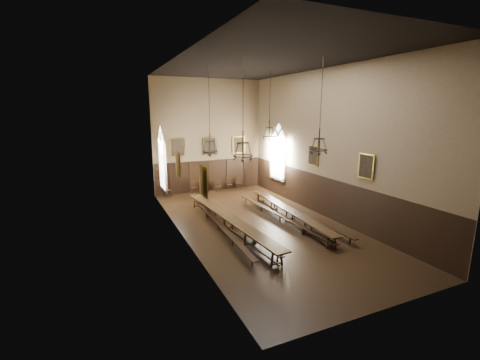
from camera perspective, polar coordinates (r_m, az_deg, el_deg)
floor at (r=18.95m, az=3.37°, el=-7.92°), size 9.00×18.00×0.02m
ceiling at (r=17.96m, az=3.75°, el=20.20°), size 9.00×18.00×0.02m
wall_back at (r=26.20m, az=-5.61°, el=7.78°), size 9.00×0.02×9.00m
wall_front at (r=10.82m, az=26.00°, el=0.25°), size 9.00×0.02×9.00m
wall_left at (r=16.34m, az=-10.70°, el=4.95°), size 0.02×18.00×9.00m
wall_right at (r=20.37m, az=14.96°, el=6.15°), size 0.02×18.00×9.00m
wainscot_panelling at (r=18.55m, az=3.42°, el=-4.26°), size 9.00×18.00×2.50m
table_left at (r=17.92m, az=-2.13°, el=-7.67°), size 1.47×10.65×0.83m
table_right at (r=19.63m, az=8.76°, el=-6.17°), size 1.24×9.34×0.73m
bench_left_outer at (r=18.10m, az=-3.96°, el=-7.88°), size 0.73×10.39×0.47m
bench_left_inner at (r=18.09m, az=-0.40°, el=-7.94°), size 0.31×9.54×0.43m
bench_right_inner at (r=19.41m, az=7.12°, el=-6.60°), size 0.69×9.68×0.44m
bench_right_outer at (r=20.29m, az=9.67°, el=-5.81°), size 0.72×10.12×0.46m
chair_0 at (r=25.50m, az=-12.67°, el=-2.18°), size 0.55×0.55×0.97m
chair_2 at (r=25.96m, az=-8.24°, el=-1.72°), size 0.49×0.49×1.01m
chair_3 at (r=26.21m, az=-6.15°, el=-1.51°), size 0.54×0.54×1.04m
chair_4 at (r=26.54m, az=-3.98°, el=-1.40°), size 0.40×0.40×0.88m
chair_5 at (r=26.99m, az=-1.92°, el=-1.13°), size 0.43×0.43×0.90m
chair_6 at (r=27.24m, az=-0.29°, el=-0.95°), size 0.52×0.52×0.98m
chandelier_back_left at (r=19.25m, az=-5.35°, el=5.97°), size 0.92×0.92×5.04m
chandelier_back_right at (r=21.05m, az=5.22°, el=8.50°), size 0.85×0.85×4.28m
chandelier_front_left at (r=15.09m, az=0.54°, el=5.42°), size 0.94×0.94×4.73m
chandelier_front_right at (r=16.39m, az=13.86°, el=6.23°), size 0.86×0.86×4.55m
portrait_back_0 at (r=25.46m, az=-11.07°, el=5.67°), size 1.10×0.12×1.40m
portrait_back_1 at (r=26.15m, az=-5.48°, el=6.01°), size 1.10×0.12×1.40m
portrait_back_2 at (r=27.08m, az=-0.23°, el=6.28°), size 1.10×0.12×1.40m
portrait_left_0 at (r=17.45m, az=-10.94°, el=2.74°), size 0.12×1.00×1.30m
portrait_left_1 at (r=13.18m, az=-6.49°, el=-0.18°), size 0.12×1.00×1.30m
portrait_right_0 at (r=21.16m, az=12.88°, el=4.29°), size 0.12×1.00×1.30m
portrait_right_1 at (r=17.80m, az=21.51°, el=2.29°), size 0.12×1.00×1.30m
window_right at (r=24.95m, az=6.78°, el=4.99°), size 0.20×2.20×4.60m
window_left at (r=21.85m, az=-13.72°, el=3.70°), size 0.20×2.20×4.60m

